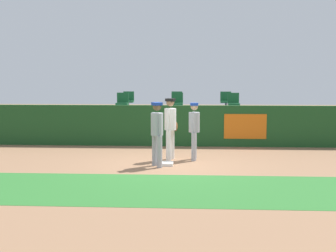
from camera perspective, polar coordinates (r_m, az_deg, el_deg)
ground_plane at (r=12.05m, az=0.08°, el=-5.20°), size 60.00×60.00×0.00m
grass_foreground_strip at (r=9.40m, az=-0.84°, el=-8.45°), size 18.00×2.80×0.01m
first_base at (r=11.96m, az=-0.27°, el=-5.09°), size 0.40×0.40×0.08m
player_fielder_home at (r=12.62m, az=0.34°, el=0.20°), size 0.45×0.54×1.84m
player_runner_visitor at (r=11.62m, az=-1.49°, el=-0.48°), size 0.46×0.46×1.78m
player_coach_visitor at (r=12.63m, az=3.53°, el=-0.14°), size 0.34×0.48×1.71m
field_wall at (r=15.36m, az=0.84°, el=0.05°), size 18.00×0.26×1.48m
bleacher_platform at (r=17.94m, az=1.14°, el=0.24°), size 18.00×4.80×1.05m
seat_back_right at (r=18.58m, az=7.78°, el=3.47°), size 0.47×0.44×0.84m
seat_back_left at (r=18.73m, az=-5.34°, el=3.52°), size 0.47×0.44×0.84m
seat_front_center at (r=16.73m, az=1.23°, el=3.23°), size 0.45×0.44×0.84m
seat_front_left at (r=16.95m, az=-6.14°, el=3.23°), size 0.47×0.44×0.84m
seat_back_center at (r=18.53m, az=1.19°, el=3.52°), size 0.47×0.44×0.84m
seat_front_right at (r=16.80m, az=8.80°, el=3.17°), size 0.44×0.44×0.84m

